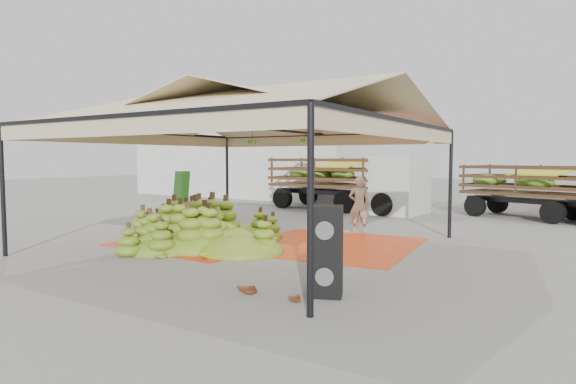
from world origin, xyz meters
The scene contains 17 objects.
ground centered at (0.00, 0.00, 0.00)m, with size 90.00×90.00×0.00m, color slate.
canopy_tent centered at (0.00, 0.00, 3.30)m, with size 8.10×8.10×4.00m.
building_white centered at (-10.00, 14.00, 2.71)m, with size 14.30×6.30×5.40m.
tarp_left centered at (-1.36, -0.16, 0.01)m, with size 3.98×3.79×0.01m, color #D14313.
tarp_right centered at (1.72, 1.21, 0.01)m, with size 4.09×4.30×0.01m, color #D94914.
banana_heap centered at (-1.16, -0.55, 0.59)m, with size 5.49×4.51×1.18m, color #537518.
hand_yellow_a centered at (0.01, -1.80, 0.11)m, with size 0.48×0.39×0.22m, color gold.
hand_yellow_b centered at (-0.87, -1.65, 0.09)m, with size 0.39×0.32×0.18m, color gold.
hand_red_a centered at (2.48, -3.50, 0.11)m, with size 0.49×0.40×0.22m, color #582914.
hand_red_b centered at (3.38, -3.52, 0.09)m, with size 0.38×0.31×0.17m, color #612E16.
hand_green centered at (-0.86, -2.29, 0.11)m, with size 0.49×0.40×0.22m, color #5A841B.
hanging_bunches centered at (1.02, -0.25, 2.62)m, with size 1.74×0.24×0.20m.
speaker_stack centered at (3.70, -2.95, 0.74)m, with size 0.67×0.63×1.47m.
banana_leaves centered at (-3.07, 0.99, 0.00)m, with size 0.96×1.36×3.70m, color #327C21, non-canonical shape.
vendor centered at (1.54, 3.34, 0.85)m, with size 0.62×0.41×1.70m, color gray.
truck_left centered at (-1.34, 9.09, 1.43)m, with size 6.94×2.92×2.32m.
truck_right centered at (6.33, 9.75, 1.25)m, with size 6.26×3.78×2.04m.
Camera 1 is at (7.25, -9.80, 2.23)m, focal length 30.00 mm.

